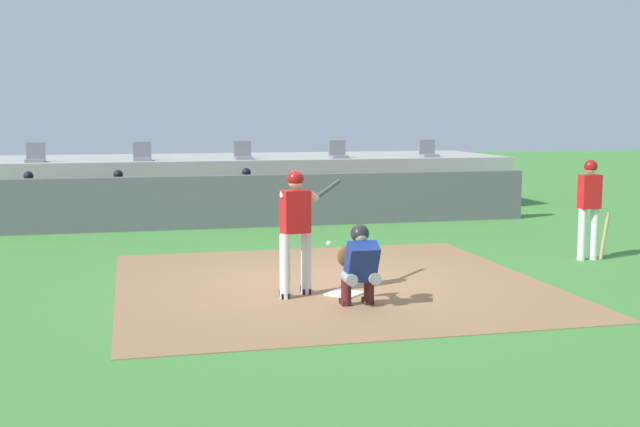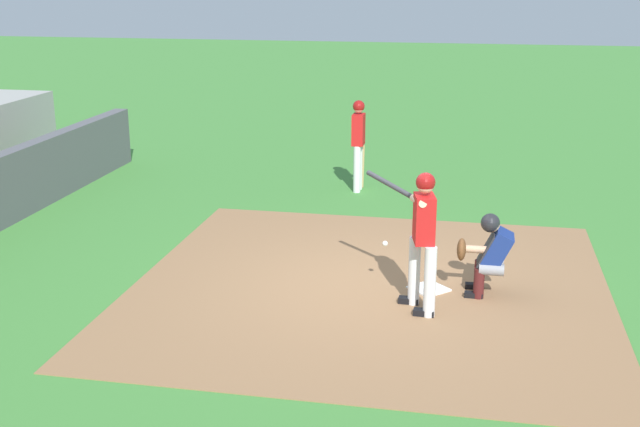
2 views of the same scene
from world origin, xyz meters
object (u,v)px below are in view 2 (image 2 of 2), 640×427
batter_at_plate (422,232)px  catcher_crouched (488,252)px  on_deck_batter (358,140)px  home_plate (429,289)px

batter_at_plate → catcher_crouched: bearing=-50.9°
on_deck_batter → home_plate: bearing=-161.0°
batter_at_plate → catcher_crouched: (0.67, -0.83, -0.43)m
home_plate → batter_at_plate: size_ratio=0.24×
batter_at_plate → catcher_crouched: batter_at_plate is taller
home_plate → catcher_crouched: size_ratio=0.26×
home_plate → batter_at_plate: bearing=173.4°
home_plate → on_deck_batter: size_ratio=0.25×
batter_at_plate → catcher_crouched: 1.15m
home_plate → on_deck_batter: bearing=19.0°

